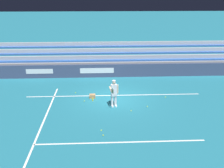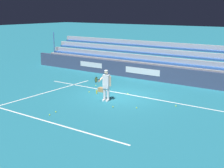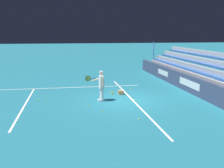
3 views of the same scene
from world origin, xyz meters
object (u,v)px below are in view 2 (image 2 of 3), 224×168
object	(u,v)px
tennis_ball_stray_back	(113,107)
tennis_ball_toward_net	(56,112)
tennis_ball_by_box	(50,115)
tennis_ball_midcourt	(176,106)
tennis_ball_far_right	(89,92)
water_bottle	(97,92)
ball_box_cardboard	(102,90)
tennis_ball_on_baseline	(137,108)
tennis_player	(106,85)
tennis_ball_far_left	(128,94)
tennis_ball_near_player	(96,85)

from	to	relation	value
tennis_ball_stray_back	tennis_ball_toward_net	world-z (taller)	same
tennis_ball_by_box	tennis_ball_midcourt	distance (m)	6.44
tennis_ball_by_box	tennis_ball_toward_net	size ratio (longest dim) A/B	1.00
tennis_ball_far_right	water_bottle	xyz separation A→B (m)	(-0.56, -0.04, 0.08)
tennis_ball_far_right	ball_box_cardboard	bearing A→B (deg)	-131.82
tennis_ball_stray_back	tennis_ball_toward_net	size ratio (longest dim) A/B	1.00
tennis_ball_by_box	tennis_ball_stray_back	distance (m)	3.27
tennis_ball_midcourt	water_bottle	distance (m)	4.95
tennis_ball_on_baseline	tennis_ball_midcourt	distance (m)	2.09
tennis_ball_stray_back	ball_box_cardboard	bearing A→B (deg)	-42.65
tennis_ball_stray_back	tennis_ball_midcourt	xyz separation A→B (m)	(-2.59, -2.01, 0.00)
tennis_ball_midcourt	tennis_player	bearing A→B (deg)	19.10
tennis_ball_far_right	water_bottle	size ratio (longest dim) A/B	0.30
ball_box_cardboard	tennis_ball_midcourt	bearing A→B (deg)	177.89
tennis_player	tennis_ball_far_left	world-z (taller)	tennis_player
ball_box_cardboard	water_bottle	size ratio (longest dim) A/B	1.82
tennis_ball_on_baseline	tennis_ball_near_player	size ratio (longest dim) A/B	1.00
tennis_ball_toward_net	water_bottle	xyz separation A→B (m)	(0.53, -3.93, 0.08)
tennis_ball_toward_net	water_bottle	distance (m)	3.97
tennis_ball_on_baseline	ball_box_cardboard	bearing A→B (deg)	-25.23
tennis_ball_far_left	tennis_ball_near_player	size ratio (longest dim) A/B	1.00
tennis_ball_on_baseline	tennis_ball_far_right	world-z (taller)	same
ball_box_cardboard	tennis_ball_stray_back	distance (m)	3.24
tennis_ball_near_player	tennis_ball_toward_net	bearing A→B (deg)	108.23
tennis_player	water_bottle	world-z (taller)	tennis_player
tennis_ball_stray_back	tennis_ball_near_player	world-z (taller)	same
ball_box_cardboard	tennis_player	bearing A→B (deg)	134.00
tennis_player	tennis_ball_far_right	bearing A→B (deg)	-23.92
tennis_player	water_bottle	size ratio (longest dim) A/B	7.80
tennis_ball_midcourt	ball_box_cardboard	bearing A→B (deg)	-2.11
tennis_ball_far_left	tennis_player	bearing A→B (deg)	82.08
ball_box_cardboard	tennis_ball_on_baseline	xyz separation A→B (m)	(-3.47, 1.63, -0.10)
tennis_ball_stray_back	tennis_ball_midcourt	world-z (taller)	same
tennis_ball_stray_back	water_bottle	bearing A→B (deg)	-35.17
tennis_ball_stray_back	tennis_ball_far_right	bearing A→B (deg)	-29.02
tennis_player	tennis_ball_by_box	size ratio (longest dim) A/B	25.98
tennis_ball_far_left	tennis_ball_near_player	distance (m)	2.91
tennis_ball_near_player	tennis_ball_far_left	bearing A→B (deg)	169.52
tennis_ball_stray_back	tennis_ball_near_player	bearing A→B (deg)	-41.11
tennis_ball_by_box	tennis_ball_stray_back	xyz separation A→B (m)	(-1.73, -2.77, 0.00)
ball_box_cardboard	water_bottle	distance (m)	0.54
tennis_ball_toward_net	tennis_ball_midcourt	size ratio (longest dim) A/B	1.00
tennis_player	tennis_ball_stray_back	distance (m)	1.53
tennis_player	tennis_ball_toward_net	distance (m)	3.27
tennis_ball_on_baseline	tennis_ball_near_player	xyz separation A→B (m)	(4.69, -2.59, 0.00)
tennis_ball_by_box	tennis_ball_near_player	bearing A→B (deg)	-72.39
tennis_ball_by_box	tennis_player	bearing A→B (deg)	-101.55
tennis_ball_on_baseline	tennis_ball_midcourt	size ratio (longest dim) A/B	1.00
tennis_ball_by_box	water_bottle	world-z (taller)	water_bottle
tennis_ball_far_left	tennis_ball_far_right	distance (m)	2.38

